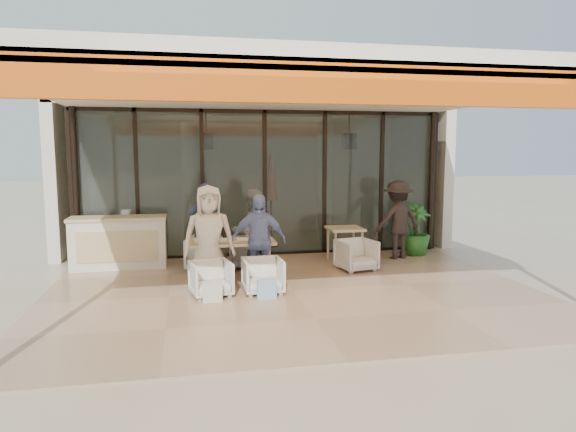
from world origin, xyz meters
name	(u,v)px	position (x,y,z in m)	size (l,w,h in m)	color
ground	(293,291)	(0.00, 0.00, 0.00)	(70.00, 70.00, 0.00)	#C6B293
terrace_floor	(293,291)	(0.00, 0.00, 0.01)	(8.00, 6.00, 0.01)	tan
terrace_structure	(296,90)	(0.00, -0.26, 3.25)	(8.00, 6.00, 3.40)	silver
glass_storefront	(265,184)	(0.00, 3.00, 1.60)	(8.08, 0.10, 3.20)	#9EADA3
interior_block	(252,154)	(0.01, 5.31, 2.23)	(9.05, 3.62, 3.52)	silver
host_counter	(119,242)	(-3.02, 2.30, 0.53)	(1.85, 0.65, 1.04)	silver
dining_table	(231,243)	(-0.93, 0.93, 0.69)	(1.50, 0.90, 0.93)	#DEC587
chair_far_left	(206,252)	(-1.34, 1.88, 0.36)	(0.70, 0.66, 0.72)	silver
chair_far_right	(249,250)	(-0.50, 1.88, 0.36)	(0.69, 0.65, 0.71)	silver
chair_near_left	(211,277)	(-1.34, -0.02, 0.32)	(0.62, 0.58, 0.64)	silver
chair_near_right	(263,274)	(-0.50, -0.02, 0.32)	(0.63, 0.59, 0.65)	silver
diner_navy	(207,229)	(-1.34, 1.38, 0.88)	(0.64, 0.42, 1.75)	#192038
diner_grey	(252,232)	(-0.50, 1.38, 0.80)	(0.78, 0.61, 1.61)	#5D5D62
diner_cream	(209,237)	(-1.34, 0.48, 0.88)	(0.86, 0.56, 1.76)	beige
diner_periwinkle	(258,240)	(-0.50, 0.48, 0.80)	(0.93, 0.39, 1.60)	#6777AC
tote_bag_cream	(212,293)	(-1.34, -0.42, 0.17)	(0.30, 0.10, 0.34)	silver
tote_bag_blue	(267,290)	(-0.50, -0.42, 0.17)	(0.30, 0.10, 0.34)	#99BFD8
side_table	(345,233)	(1.51, 1.95, 0.64)	(0.70, 0.70, 0.74)	#DEC587
side_chair	(356,254)	(1.51, 1.20, 0.34)	(0.66, 0.62, 0.68)	silver
standing_woman	(398,220)	(2.72, 2.06, 0.85)	(1.10, 0.63, 1.70)	black
potted_palm	(415,229)	(3.27, 2.36, 0.59)	(0.66, 0.66, 1.18)	#1E5919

